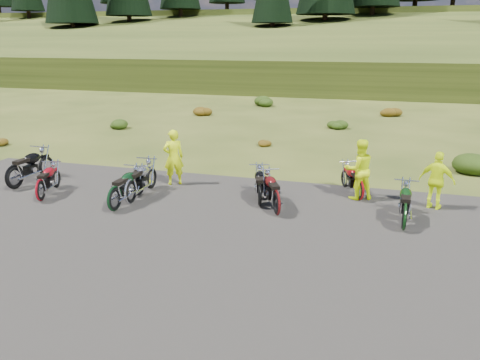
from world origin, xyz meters
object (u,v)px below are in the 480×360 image
(motorcycle_0, at_px, (16,189))
(motorcycle_3, at_px, (132,204))
(person_middle, at_px, (174,158))
(motorcycle_7, at_px, (403,231))

(motorcycle_0, bearing_deg, motorcycle_3, -91.35)
(person_middle, bearing_deg, motorcycle_7, 129.81)
(motorcycle_0, relative_size, motorcycle_7, 1.13)
(motorcycle_7, bearing_deg, person_middle, 76.77)
(motorcycle_7, xyz_separation_m, person_middle, (-7.31, 2.02, 0.94))
(motorcycle_0, bearing_deg, motorcycle_7, -88.63)
(motorcycle_0, xyz_separation_m, person_middle, (4.82, 1.93, 0.94))
(motorcycle_3, relative_size, motorcycle_7, 1.08)
(motorcycle_3, distance_m, motorcycle_7, 7.77)
(motorcycle_7, bearing_deg, motorcycle_3, 93.33)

